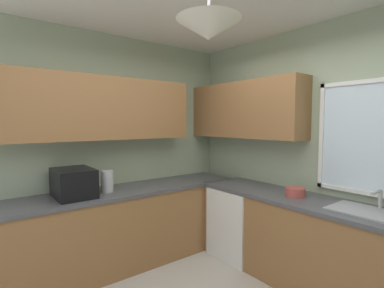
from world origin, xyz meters
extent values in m
cube|color=#9EAD8E|center=(0.00, 1.66, 1.34)|extent=(3.80, 0.06, 2.69)
cube|color=#9EAD8E|center=(-1.87, 0.00, 1.34)|extent=(0.06, 3.39, 2.69)
cube|color=white|center=(-0.04, 1.62, 1.50)|extent=(0.04, 0.04, 1.08)
cube|color=olive|center=(-1.68, -0.20, 1.80)|extent=(0.32, 2.29, 0.70)
cube|color=olive|center=(-1.01, 1.47, 1.80)|extent=(1.67, 0.32, 0.70)
cone|color=silver|center=(0.00, 0.00, 2.27)|extent=(0.44, 0.44, 0.14)
cube|color=olive|center=(-1.53, 0.00, 0.42)|extent=(0.62, 2.97, 0.84)
cube|color=#4C4C51|center=(-1.53, 0.00, 0.86)|extent=(0.65, 3.00, 0.04)
cube|color=olive|center=(0.21, 1.32, 0.42)|extent=(2.86, 0.62, 0.84)
cube|color=#4C4C51|center=(0.21, 1.32, 0.86)|extent=(2.89, 0.65, 0.04)
cube|color=white|center=(-0.87, 1.29, 0.42)|extent=(0.60, 0.60, 0.84)
cube|color=black|center=(-1.53, -0.49, 1.03)|extent=(0.48, 0.36, 0.29)
cylinder|color=#B7B7BC|center=(-1.51, -0.14, 1.00)|extent=(0.13, 0.13, 0.24)
cube|color=#9EA0A5|center=(0.57, 1.32, 0.89)|extent=(0.65, 0.40, 0.02)
cylinder|color=#B7B7BC|center=(0.57, 1.48, 0.97)|extent=(0.03, 0.03, 0.18)
cylinder|color=#B7B7BC|center=(0.57, 1.38, 1.06)|extent=(0.02, 0.20, 0.02)
cylinder|color=#B74C42|center=(-0.15, 1.32, 0.93)|extent=(0.20, 0.20, 0.09)
camera|label=1|loc=(1.49, -1.29, 1.64)|focal=26.70mm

